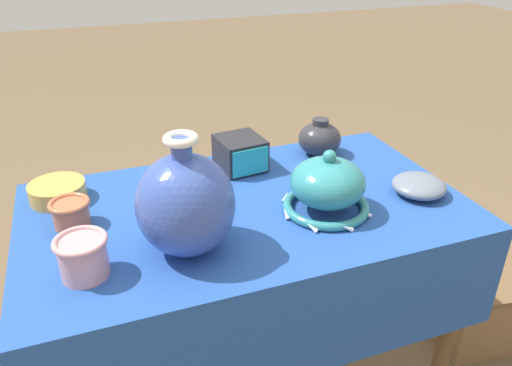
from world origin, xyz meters
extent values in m
cylinder|color=brown|center=(0.49, -0.26, 0.36)|extent=(0.04, 0.04, 0.71)
cylinder|color=brown|center=(-0.49, 0.26, 0.36)|extent=(0.04, 0.04, 0.71)
cylinder|color=brown|center=(0.49, 0.26, 0.36)|extent=(0.04, 0.04, 0.71)
cube|color=brown|center=(0.00, 0.00, 0.73)|extent=(1.09, 0.61, 0.03)
cube|color=#234C9E|center=(0.00, 0.00, 0.75)|extent=(1.11, 0.63, 0.01)
cube|color=#234C9E|center=(0.00, -0.32, 0.61)|extent=(1.11, 0.01, 0.28)
ellipsoid|color=#3851A8|center=(-0.18, -0.14, 0.86)|extent=(0.21, 0.21, 0.22)
cylinder|color=#3851A8|center=(-0.18, -0.14, 0.99)|extent=(0.04, 0.04, 0.04)
torus|color=white|center=(-0.18, -0.14, 1.01)|extent=(0.07, 0.07, 0.02)
torus|color=teal|center=(0.18, -0.09, 0.76)|extent=(0.21, 0.21, 0.02)
ellipsoid|color=teal|center=(0.18, -0.09, 0.83)|extent=(0.18, 0.18, 0.12)
sphere|color=teal|center=(0.18, -0.09, 0.90)|extent=(0.03, 0.03, 0.03)
cone|color=white|center=(0.28, -0.09, 0.76)|extent=(0.01, 0.03, 0.03)
cone|color=white|center=(0.25, -0.02, 0.76)|extent=(0.03, 0.03, 0.03)
cone|color=white|center=(0.18, 0.01, 0.76)|extent=(0.03, 0.01, 0.03)
cone|color=white|center=(0.10, -0.02, 0.76)|extent=(0.03, 0.03, 0.03)
cone|color=white|center=(0.07, -0.09, 0.76)|extent=(0.01, 0.03, 0.03)
cone|color=white|center=(0.10, -0.17, 0.76)|extent=(0.03, 0.03, 0.03)
cone|color=white|center=(0.18, -0.20, 0.76)|extent=(0.03, 0.01, 0.03)
cone|color=white|center=(0.25, -0.17, 0.76)|extent=(0.03, 0.03, 0.03)
cube|color=#232328|center=(0.05, 0.21, 0.80)|extent=(0.14, 0.14, 0.09)
cube|color=teal|center=(0.06, 0.14, 0.80)|extent=(0.11, 0.02, 0.08)
cylinder|color=#D19399|center=(-0.40, -0.16, 0.79)|extent=(0.10, 0.10, 0.08)
torus|color=#D19399|center=(-0.40, -0.16, 0.83)|extent=(0.11, 0.11, 0.01)
cylinder|color=gold|center=(-0.45, 0.19, 0.77)|extent=(0.14, 0.14, 0.05)
ellipsoid|color=#2D2D33|center=(0.31, 0.22, 0.80)|extent=(0.13, 0.13, 0.10)
cylinder|color=#2D2D33|center=(0.31, 0.22, 0.86)|extent=(0.05, 0.05, 0.02)
ellipsoid|color=slate|center=(0.44, -0.10, 0.77)|extent=(0.14, 0.14, 0.05)
cylinder|color=#BC6642|center=(-0.42, 0.05, 0.78)|extent=(0.08, 0.08, 0.06)
torus|color=#BC6642|center=(-0.42, 0.05, 0.81)|extent=(0.10, 0.10, 0.01)
cube|color=olive|center=(0.92, -0.01, 0.13)|extent=(0.38, 0.29, 0.27)
cube|color=brown|center=(0.92, -0.01, 0.26)|extent=(0.40, 0.31, 0.02)
camera|label=1|loc=(-0.36, -1.03, 1.39)|focal=35.00mm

